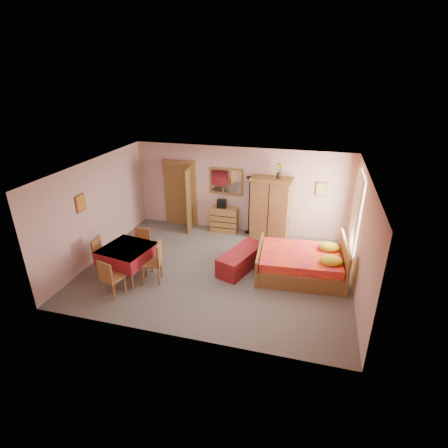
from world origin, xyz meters
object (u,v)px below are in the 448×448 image
(bed, at_px, (301,257))
(chair_east, at_px, (151,262))
(wall_mirror, at_px, (226,181))
(sunflower_vase, at_px, (279,171))
(dining_table, at_px, (128,262))
(stereo, at_px, (222,204))
(floor_lamp, at_px, (249,206))
(chair_north, at_px, (141,247))
(chest_of_drawers, at_px, (224,220))
(chair_west, at_px, (105,256))
(chair_south, at_px, (113,277))
(wardrobe, at_px, (270,209))
(bench, at_px, (241,259))

(bed, relative_size, chair_east, 2.08)
(wall_mirror, bearing_deg, bed, -40.02)
(sunflower_vase, xyz_separation_m, dining_table, (-3.15, -3.03, -1.67))
(stereo, relative_size, floor_lamp, 0.15)
(stereo, distance_m, chair_east, 3.30)
(dining_table, distance_m, chair_north, 0.71)
(chest_of_drawers, relative_size, chair_north, 0.91)
(chair_west, bearing_deg, bed, 98.31)
(dining_table, bearing_deg, chair_east, -2.95)
(stereo, height_order, dining_table, stereo)
(bed, relative_size, chair_north, 2.33)
(chair_south, xyz_separation_m, chair_west, (-0.70, 0.79, 0.01))
(wall_mirror, bearing_deg, chest_of_drawers, -88.40)
(stereo, relative_size, sunflower_vase, 0.61)
(sunflower_vase, bearing_deg, dining_table, -136.13)
(bed, distance_m, chair_south, 4.39)
(wall_mirror, height_order, wardrobe, wall_mirror)
(chair_east, bearing_deg, wardrobe, -52.50)
(dining_table, xyz_separation_m, chair_west, (-0.65, 0.04, 0.06))
(wall_mirror, distance_m, stereo, 0.69)
(wardrobe, distance_m, chair_west, 4.71)
(bench, bearing_deg, chair_south, -143.87)
(wardrobe, height_order, chair_east, wardrobe)
(wardrobe, bearing_deg, bed, -57.21)
(floor_lamp, relative_size, chair_east, 1.77)
(dining_table, bearing_deg, chair_west, 176.74)
(bench, bearing_deg, chair_north, -171.96)
(dining_table, relative_size, chair_south, 1.20)
(chair_west, bearing_deg, chair_south, 36.06)
(chest_of_drawers, bearing_deg, sunflower_vase, -3.49)
(bed, bearing_deg, chest_of_drawers, 137.13)
(bench, height_order, chair_north, chair_north)
(chair_south, bearing_deg, bench, 51.51)
(chair_east, bearing_deg, bench, -75.26)
(floor_lamp, height_order, dining_table, floor_lamp)
(stereo, relative_size, dining_table, 0.25)
(wall_mirror, height_order, chair_east, wall_mirror)
(stereo, distance_m, wardrobe, 1.49)
(stereo, height_order, chair_north, stereo)
(bed, xyz_separation_m, dining_table, (-3.99, -1.16, -0.09))
(floor_lamp, bearing_deg, chair_west, -133.26)
(sunflower_vase, relative_size, chair_west, 0.49)
(chair_north, relative_size, chair_east, 0.89)
(stereo, relative_size, chair_west, 0.30)
(wall_mirror, height_order, sunflower_vase, sunflower_vase)
(wall_mirror, bearing_deg, dining_table, -113.52)
(wall_mirror, xyz_separation_m, sunflower_vase, (1.59, -0.30, 0.52))
(chest_of_drawers, height_order, chair_east, chair_east)
(wardrobe, bearing_deg, chair_east, -123.52)
(chest_of_drawers, height_order, wardrobe, wardrobe)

